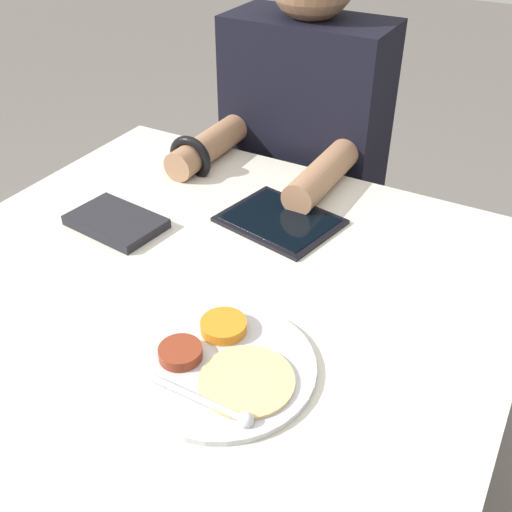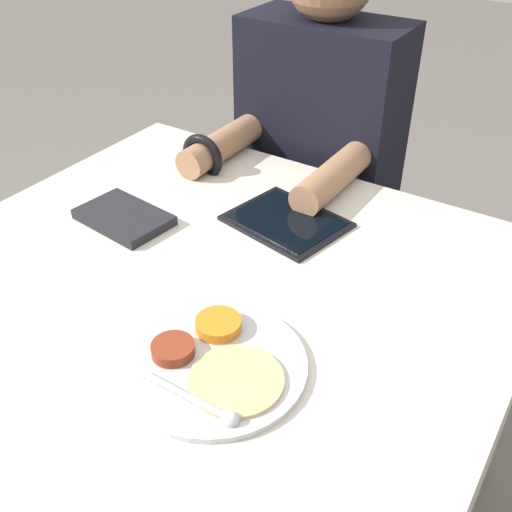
# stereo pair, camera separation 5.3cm
# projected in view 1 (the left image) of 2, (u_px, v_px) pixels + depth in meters

# --- Properties ---
(dining_table) EXTENTS (1.06, 0.98, 0.73)m
(dining_table) POSITION_uv_depth(u_px,v_px,m) (211.00, 418.00, 1.27)
(dining_table) COLOR beige
(dining_table) RESTS_ON ground_plane
(thali_tray) EXTENTS (0.28, 0.28, 0.03)m
(thali_tray) POSITION_uv_depth(u_px,v_px,m) (222.00, 364.00, 0.88)
(thali_tray) COLOR #B7BABF
(thali_tray) RESTS_ON dining_table
(red_notebook) EXTENTS (0.20, 0.14, 0.02)m
(red_notebook) POSITION_uv_depth(u_px,v_px,m) (116.00, 222.00, 1.20)
(red_notebook) COLOR silver
(red_notebook) RESTS_ON dining_table
(tablet_device) EXTENTS (0.25, 0.22, 0.01)m
(tablet_device) POSITION_uv_depth(u_px,v_px,m) (280.00, 220.00, 1.21)
(tablet_device) COLOR black
(tablet_device) RESTS_ON dining_table
(person_diner) EXTENTS (0.40, 0.47, 1.23)m
(person_diner) POSITION_uv_depth(u_px,v_px,m) (301.00, 191.00, 1.63)
(person_diner) COLOR black
(person_diner) RESTS_ON ground_plane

